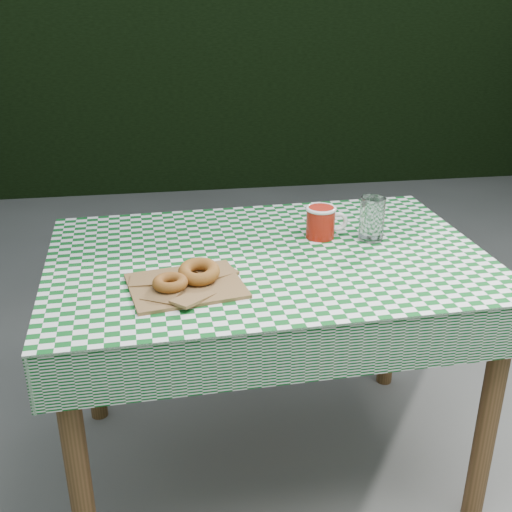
{
  "coord_description": "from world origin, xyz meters",
  "views": [
    {
      "loc": [
        -0.4,
        -1.78,
        1.5
      ],
      "look_at": [
        -0.15,
        -0.19,
        0.79
      ],
      "focal_mm": 44.56,
      "sensor_mm": 36.0,
      "label": 1
    }
  ],
  "objects_px": {
    "table": "(267,366)",
    "paper_bag": "(186,285)",
    "coffee_mug": "(321,222)",
    "drinking_glass": "(372,219)"
  },
  "relations": [
    {
      "from": "table",
      "to": "paper_bag",
      "type": "height_order",
      "value": "paper_bag"
    },
    {
      "from": "table",
      "to": "paper_bag",
      "type": "relative_size",
      "value": 4.33
    },
    {
      "from": "coffee_mug",
      "to": "drinking_glass",
      "type": "xyz_separation_m",
      "value": [
        0.15,
        -0.04,
        0.02
      ]
    },
    {
      "from": "coffee_mug",
      "to": "table",
      "type": "bearing_deg",
      "value": -146.83
    },
    {
      "from": "table",
      "to": "coffee_mug",
      "type": "distance_m",
      "value": 0.48
    },
    {
      "from": "paper_bag",
      "to": "coffee_mug",
      "type": "height_order",
      "value": "coffee_mug"
    },
    {
      "from": "table",
      "to": "drinking_glass",
      "type": "xyz_separation_m",
      "value": [
        0.33,
        0.07,
        0.45
      ]
    },
    {
      "from": "drinking_glass",
      "to": "coffee_mug",
      "type": "bearing_deg",
      "value": 164.52
    },
    {
      "from": "coffee_mug",
      "to": "drinking_glass",
      "type": "bearing_deg",
      "value": -13.25
    },
    {
      "from": "coffee_mug",
      "to": "drinking_glass",
      "type": "relative_size",
      "value": 1.29
    }
  ]
}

